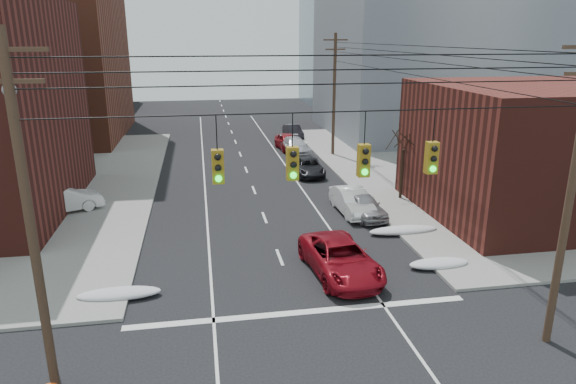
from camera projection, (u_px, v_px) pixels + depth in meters
name	position (u px, v px, depth m)	size (l,w,h in m)	color
sidewalk_ne	(560.00, 164.00, 44.48)	(40.00, 40.00, 0.15)	gray
building_brick_far	(48.00, 68.00, 78.36)	(22.00, 18.00, 12.00)	#531F19
building_office	(432.00, 19.00, 56.06)	(22.00, 20.00, 25.00)	gray
building_glass	(372.00, 34.00, 81.33)	(20.00, 18.00, 22.00)	gray
building_storefront	(558.00, 150.00, 31.50)	(16.00, 12.00, 8.00)	#531F19
utility_pole_left	(30.00, 220.00, 14.38)	(2.20, 0.28, 11.00)	#473323
utility_pole_right	(571.00, 190.00, 17.17)	(2.20, 0.28, 11.00)	#473323
utility_pole_far	(334.00, 93.00, 46.38)	(2.20, 0.28, 11.00)	#473323
traffic_signals	(329.00, 160.00, 15.36)	(17.00, 0.42, 2.02)	black
street_light	(26.00, 198.00, 17.12)	(0.44, 0.44, 9.32)	gray
bare_tree	(402.00, 167.00, 34.38)	(2.09, 2.20, 4.93)	black
snow_nw	(119.00, 294.00, 21.84)	(3.50, 1.08, 0.42)	silver
snow_ne	(439.00, 263.00, 24.74)	(3.00, 1.08, 0.42)	silver
snow_east_far	(403.00, 230.00, 28.98)	(4.00, 1.08, 0.42)	silver
red_pickup	(340.00, 258.00, 23.88)	(2.68, 5.81, 1.62)	maroon
parked_car_a	(363.00, 205.00, 31.60)	(1.76, 4.37, 1.49)	#A0A0A4
parked_car_b	(352.00, 201.00, 32.21)	(1.66, 4.77, 1.57)	white
parked_car_c	(309.00, 167.00, 41.13)	(2.16, 4.69, 1.30)	black
parked_car_d	(295.00, 146.00, 48.41)	(2.13, 5.23, 1.52)	silver
parked_car_e	(288.00, 142.00, 50.27)	(1.87, 4.65, 1.59)	maroon
parked_car_f	(293.00, 131.00, 56.16)	(1.51, 4.32, 1.42)	black
lot_car_a	(62.00, 200.00, 31.93)	(1.66, 4.76, 1.57)	silver
lot_car_b	(23.00, 186.00, 34.89)	(2.58, 5.59, 1.55)	silver
lot_car_c	(0.00, 188.00, 35.09)	(1.71, 4.20, 1.22)	black
lot_car_d	(8.00, 185.00, 35.58)	(1.58, 3.94, 1.34)	#BCBCC1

